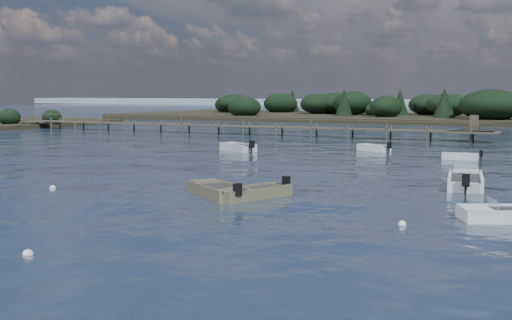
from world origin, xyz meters
The scene contains 12 objects.
ground centered at (0.00, 60.00, 0.00)m, with size 400.00×400.00×0.00m, color #152032.
dinghy_extra_a centered at (8.02, 15.46, 0.18)m, with size 2.42×5.46×1.33m.
dinghy_extra_b centered at (-0.29, 7.04, 0.15)m, with size 2.63×4.29×1.09m.
dinghy_mid_grey centered at (-2.12, 6.85, 0.16)m, with size 4.28×3.78×1.15m.
tender_far_grey centered at (-12.58, 28.61, 0.18)m, with size 3.96×2.92×1.29m.
tender_far_white centered at (-2.15, 33.64, 0.16)m, with size 3.22×2.19×1.10m.
tender_far_grey_b centered at (5.59, 29.50, 0.14)m, with size 2.92×1.30×0.99m.
buoy_a centered at (-1.75, -5.40, 0.00)m, with size 0.32×0.32×0.32m, color white.
buoy_b centered at (7.42, 4.09, 0.00)m, with size 0.32×0.32×0.32m, color white.
buoy_c centered at (-10.99, 5.24, 0.00)m, with size 0.32×0.32×0.32m, color white.
jetty centered at (-21.74, 47.99, 0.98)m, with size 64.50×3.20×3.40m.
distant_haze centered at (-90.00, 230.00, 0.00)m, with size 280.00×20.00×2.40m, color #8A9AAB.
Camera 1 is at (13.00, -19.45, 4.90)m, focal length 45.00 mm.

